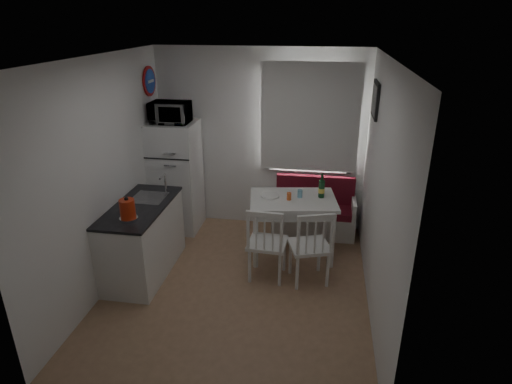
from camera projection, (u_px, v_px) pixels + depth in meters
floor at (237, 287)px, 5.06m from camera, size 3.00×3.50×0.02m
ceiling at (233, 58)px, 4.07m from camera, size 3.00×3.50×0.02m
wall_back at (260, 141)px, 6.16m from camera, size 3.00×0.02×2.60m
wall_front at (184, 276)px, 2.97m from camera, size 3.00×0.02×2.60m
wall_left at (104, 177)px, 4.79m from camera, size 0.02×3.50×2.60m
wall_right at (380, 193)px, 4.34m from camera, size 0.02×3.50×2.60m
window at (310, 121)px, 5.91m from camera, size 1.22×0.06×1.47m
curtain at (310, 118)px, 5.82m from camera, size 1.35×0.02×1.50m
kitchen_counter at (143, 239)px, 5.21m from camera, size 0.62×1.32×1.16m
wall_sign at (150, 81)px, 5.78m from camera, size 0.03×0.40×0.40m
picture_frame at (375, 100)px, 5.06m from camera, size 0.04×0.52×0.42m
bench at (314, 216)px, 6.21m from camera, size 1.18×0.45×0.84m
dining_table at (293, 205)px, 5.48m from camera, size 1.19×0.92×0.81m
chair_left at (266, 237)px, 4.96m from camera, size 0.47×0.45×0.51m
chair_right at (310, 240)px, 4.88m from camera, size 0.56×0.56×0.52m
fridge at (176, 177)px, 6.21m from camera, size 0.64×0.64×1.61m
microwave at (170, 112)px, 5.80m from camera, size 0.52×0.36×0.29m
kettle at (128, 209)px, 4.62m from camera, size 0.20×0.20×0.27m
wine_bottle at (322, 186)px, 5.42m from camera, size 0.08×0.08×0.32m
drinking_glass_orange at (289, 196)px, 5.39m from camera, size 0.06×0.06×0.10m
drinking_glass_blue at (300, 194)px, 5.46m from camera, size 0.06×0.06×0.10m
plate at (270, 196)px, 5.51m from camera, size 0.24×0.24×0.02m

